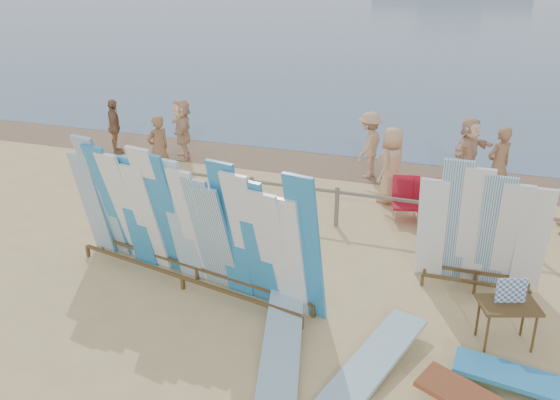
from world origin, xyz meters
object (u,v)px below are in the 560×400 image
at_px(beachgoer_5, 469,151).
at_px(beachgoer_11, 182,129).
at_px(flat_board_d, 556,398).
at_px(beachgoer_6, 392,165).
at_px(flat_board_b, 369,374).
at_px(beachgoer_1, 158,149).
at_px(beach_chair_left, 405,208).
at_px(beachgoer_3, 369,145).
at_px(beach_chair_right, 427,209).
at_px(stroller, 439,211).
at_px(vendor_table, 506,322).
at_px(side_surfboard_rack, 481,233).
at_px(main_surfboard_rack, 187,226).
at_px(flat_board_a, 282,350).
at_px(beachgoer_extra_1, 114,127).
at_px(beachgoer_7, 498,165).

distance_m(beachgoer_5, beachgoer_11, 8.02).
bearing_deg(flat_board_d, beachgoer_6, 31.10).
bearing_deg(flat_board_b, beachgoer_1, 155.09).
height_order(beachgoer_1, beachgoer_6, beachgoer_6).
height_order(flat_board_b, beachgoer_6, beachgoer_6).
relative_size(beach_chair_left, beachgoer_1, 0.54).
bearing_deg(beachgoer_3, beach_chair_right, 48.01).
height_order(stroller, beachgoer_11, beachgoer_11).
xyz_separation_m(beachgoer_5, beachgoer_6, (-1.65, -1.89, 0.03)).
xyz_separation_m(flat_board_d, stroller, (-2.08, 5.07, 0.41)).
bearing_deg(beachgoer_5, vendor_table, -144.49).
bearing_deg(vendor_table, beachgoer_1, 132.40).
height_order(side_surfboard_rack, beachgoer_11, side_surfboard_rack).
bearing_deg(main_surfboard_rack, beach_chair_right, 61.41).
bearing_deg(beachgoer_1, main_surfboard_rack, 61.41).
relative_size(vendor_table, beachgoer_5, 0.63).
xyz_separation_m(flat_board_a, stroller, (1.71, 5.32, 0.41)).
xyz_separation_m(beachgoer_1, beachgoer_3, (5.12, 2.19, 0.01)).
distance_m(beachgoer_3, beachgoer_extra_1, 7.65).
relative_size(beachgoer_3, beachgoer_extra_1, 1.08).
xyz_separation_m(stroller, beachgoer_6, (-1.27, 1.20, 0.52)).
bearing_deg(beachgoer_1, stroller, 110.91).
height_order(beach_chair_left, beachgoer_1, beachgoer_1).
bearing_deg(flat_board_b, beach_chair_left, 110.08).
xyz_separation_m(flat_board_b, beachgoer_6, (-0.89, 6.62, 0.93)).
height_order(flat_board_b, beachgoer_7, beachgoer_7).
bearing_deg(beachgoer_extra_1, flat_board_a, -173.10).
bearing_deg(flat_board_d, flat_board_b, 101.33).
distance_m(main_surfboard_rack, beach_chair_left, 5.39).
xyz_separation_m(flat_board_b, beachgoer_1, (-6.89, 6.03, 0.89)).
height_order(beachgoer_5, beachgoer_1, beachgoer_5).
bearing_deg(flat_board_d, main_surfboard_rack, 83.13).
distance_m(flat_board_a, beach_chair_right, 5.83).
bearing_deg(flat_board_d, beachgoer_1, 61.72).
distance_m(vendor_table, flat_board_b, 2.29).
bearing_deg(side_surfboard_rack, beachgoer_7, 86.16).
xyz_separation_m(flat_board_a, flat_board_b, (1.34, -0.11, 0.00)).
height_order(main_surfboard_rack, beachgoer_11, main_surfboard_rack).
height_order(beachgoer_5, beachgoer_3, beachgoer_5).
bearing_deg(beachgoer_6, beachgoer_11, -84.67).
xyz_separation_m(beach_chair_left, beachgoer_11, (-6.87, 2.32, 0.61)).
bearing_deg(stroller, beachgoer_7, 43.29).
height_order(beachgoer_11, beachgoer_6, beachgoer_6).
height_order(flat_board_b, stroller, stroller).
bearing_deg(flat_board_a, main_surfboard_rack, 134.27).
xyz_separation_m(beach_chair_right, beachgoer_1, (-6.99, 0.27, 0.62)).
height_order(vendor_table, flat_board_d, vendor_table).
xyz_separation_m(side_surfboard_rack, vendor_table, (0.50, -1.57, -0.72)).
relative_size(flat_board_a, beach_chair_left, 2.81).
distance_m(main_surfboard_rack, vendor_table, 5.38).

